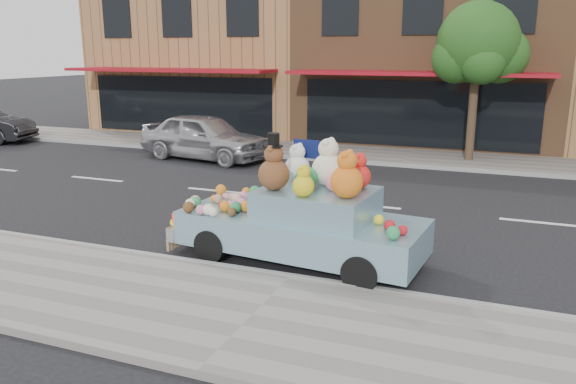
% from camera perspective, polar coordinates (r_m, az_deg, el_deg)
% --- Properties ---
extents(ground, '(120.00, 120.00, 0.00)m').
position_cam_1_polar(ground, '(13.78, 7.72, -1.36)').
color(ground, black).
rests_on(ground, ground).
extents(near_sidewalk, '(60.00, 3.00, 0.12)m').
position_cam_1_polar(near_sidewalk, '(7.97, -3.65, -12.69)').
color(near_sidewalk, gray).
rests_on(near_sidewalk, ground).
extents(far_sidewalk, '(60.00, 3.00, 0.12)m').
position_cam_1_polar(far_sidewalk, '(20.00, 12.13, 3.48)').
color(far_sidewalk, gray).
rests_on(far_sidewalk, ground).
extents(near_kerb, '(60.00, 0.12, 0.13)m').
position_cam_1_polar(near_kerb, '(9.22, 0.29, -8.75)').
color(near_kerb, gray).
rests_on(near_kerb, ground).
extents(far_kerb, '(60.00, 0.12, 0.13)m').
position_cam_1_polar(far_kerb, '(18.54, 11.38, 2.71)').
color(far_kerb, gray).
rests_on(far_kerb, ground).
extents(storefront_left, '(10.00, 9.80, 7.30)m').
position_cam_1_polar(storefront_left, '(28.11, -6.65, 14.03)').
color(storefront_left, '#93653D').
rests_on(storefront_left, ground).
extents(storefront_mid, '(10.00, 9.80, 7.30)m').
position_cam_1_polar(storefront_mid, '(25.09, 14.66, 13.68)').
color(storefront_mid, brown).
rests_on(storefront_mid, ground).
extents(street_tree, '(3.00, 2.70, 5.22)m').
position_cam_1_polar(street_tree, '(19.51, 18.77, 13.54)').
color(street_tree, '#38281C').
rests_on(street_tree, ground).
extents(car_silver, '(4.90, 2.60, 1.59)m').
position_cam_1_polar(car_silver, '(19.59, -8.49, 5.60)').
color(car_silver, '#ACACB1').
rests_on(car_silver, ground).
extents(art_car, '(4.64, 2.19, 2.32)m').
position_cam_1_polar(art_car, '(9.86, 1.45, -2.62)').
color(art_car, black).
rests_on(art_car, ground).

